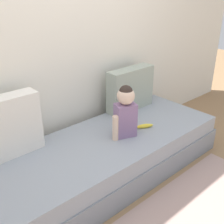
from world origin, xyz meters
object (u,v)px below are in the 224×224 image
Objects in this scene: couch at (103,159)px; throw_pillow_left at (10,126)px; toddler at (126,111)px; banana at (145,126)px; throw_pillow_right at (130,89)px.

throw_pillow_left is (-0.68, 0.34, 0.45)m from couch.
toddler is at bearing -15.53° from couch.
toddler is at bearing -23.99° from throw_pillow_left.
banana is at bearing -10.83° from couch.
toddler is (0.90, -0.40, -0.00)m from throw_pillow_left.
banana is at bearing -6.50° from toddler.
throw_pillow_right is at bearing 40.71° from toddler.
throw_pillow_right is (0.68, 0.34, 0.43)m from couch.
throw_pillow_left is 1.36m from throw_pillow_right.
throw_pillow_left is 0.89× the size of throw_pillow_right.
throw_pillow_right reaches higher than banana.
couch is 4.90× the size of throw_pillow_left.
throw_pillow_right is at bearing 26.49° from couch.
banana is (1.14, -0.43, -0.23)m from throw_pillow_left.
banana reaches higher than couch.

